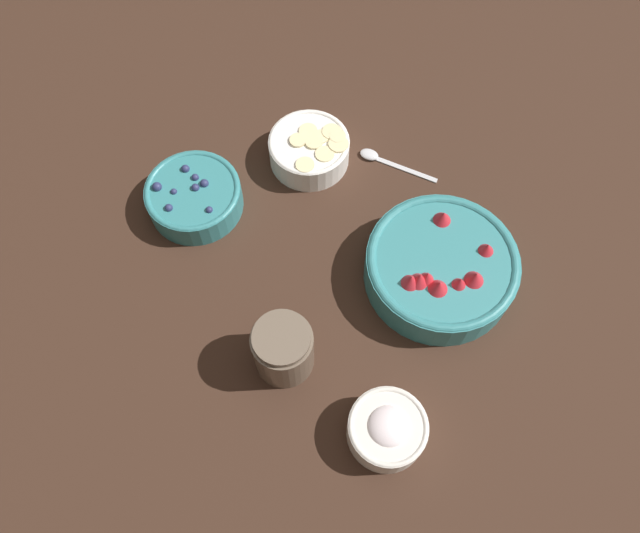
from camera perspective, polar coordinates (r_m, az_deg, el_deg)
ground_plane at (r=0.97m, az=5.17°, el=0.66°), size 4.00×4.00×0.00m
bowl_strawberries at (r=0.94m, az=11.01°, el=-0.01°), size 0.23×0.23×0.08m
bowl_blueberries at (r=1.01m, az=-11.45°, el=6.35°), size 0.15×0.15×0.06m
bowl_bananas at (r=1.04m, az=-0.96°, el=10.74°), size 0.13×0.13×0.05m
bowl_cream at (r=0.85m, az=6.16°, el=-14.55°), size 0.11×0.11×0.06m
jar_chocolate at (r=0.87m, az=-3.38°, el=-7.61°), size 0.08×0.08×0.10m
spoon at (r=1.07m, az=5.82°, el=9.65°), size 0.14×0.06×0.01m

